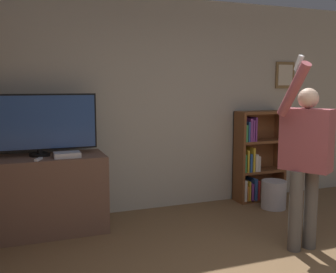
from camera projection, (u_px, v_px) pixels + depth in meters
wall_back at (163, 105)px, 5.08m from camera, size 6.60×0.09×2.70m
tv_ledge at (42, 195)px, 4.26m from camera, size 1.36×0.60×0.85m
television at (38, 124)px, 4.20m from camera, size 1.23×0.22×0.67m
game_console at (67, 155)px, 4.16m from camera, size 0.27×0.20×0.05m
remote_loose at (38, 159)px, 4.00m from camera, size 0.09×0.14×0.02m
bookshelf at (255, 158)px, 5.46m from camera, size 0.71×0.28×1.25m
person at (306, 153)px, 3.75m from camera, size 0.61×0.56×1.87m
waste_bin at (274, 194)px, 5.14m from camera, size 0.32×0.32×0.37m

